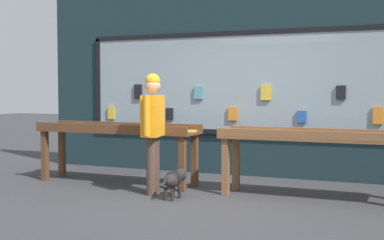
{
  "coord_description": "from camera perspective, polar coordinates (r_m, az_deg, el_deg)",
  "views": [
    {
      "loc": [
        2.73,
        -6.26,
        1.45
      ],
      "look_at": [
        -0.19,
        0.65,
        1.02
      ],
      "focal_mm": 50.0,
      "sensor_mm": 36.0,
      "label": 1
    }
  ],
  "objects": [
    {
      "name": "display_table_left",
      "position": [
        8.32,
        -8.01,
        -1.59
      ],
      "size": [
        2.62,
        0.63,
        0.93
      ],
      "color": "brown",
      "rests_on": "ground_plane"
    },
    {
      "name": "small_dog",
      "position": [
        7.13,
        -1.92,
        -6.34
      ],
      "size": [
        0.22,
        0.56,
        0.39
      ],
      "rotation": [
        0.0,
        0.0,
        1.52
      ],
      "color": "black",
      "rests_on": "ground_plane"
    },
    {
      "name": "shopfront_facade",
      "position": [
        9.07,
        5.63,
        4.32
      ],
      "size": [
        7.44,
        0.29,
        3.27
      ],
      "color": "#192D33",
      "rests_on": "ground_plane"
    },
    {
      "name": "ground_plane",
      "position": [
        6.99,
        -0.65,
        -8.71
      ],
      "size": [
        40.0,
        40.0,
        0.0
      ],
      "primitive_type": "plane",
      "color": "#38383A"
    },
    {
      "name": "display_table_right",
      "position": [
        7.25,
        13.26,
        -2.41
      ],
      "size": [
        2.62,
        0.64,
        0.92
      ],
      "color": "brown",
      "rests_on": "ground_plane"
    },
    {
      "name": "person_browsing",
      "position": [
        7.39,
        -4.2,
        -0.42
      ],
      "size": [
        0.3,
        0.65,
        1.67
      ],
      "rotation": [
        0.0,
        0.0,
        1.75
      ],
      "color": "#4C382D",
      "rests_on": "ground_plane"
    }
  ]
}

